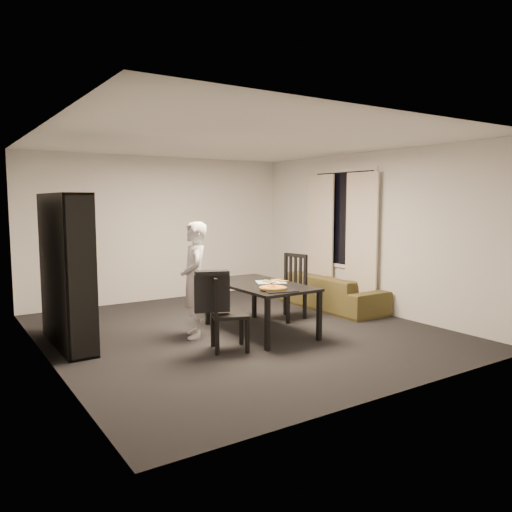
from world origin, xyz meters
TOP-DOWN VIEW (x-y plane):
  - room at (0.00, 0.00)m, footprint 5.01×5.51m
  - window_pane at (2.48, 0.60)m, footprint 0.02×1.40m
  - window_frame at (2.48, 0.60)m, footprint 0.03×1.52m
  - curtain_left at (2.40, 0.08)m, footprint 0.03×0.70m
  - curtain_right at (2.40, 1.12)m, footprint 0.03×0.70m
  - bookshelf at (-2.16, 0.60)m, footprint 0.35×1.50m
  - dining_table at (0.20, -0.20)m, footprint 0.91×1.63m
  - chair_left at (-0.65, -0.66)m, footprint 0.54×0.54m
  - chair_right at (1.06, 0.23)m, footprint 0.55×0.55m
  - draped_jacket at (-0.76, -0.61)m, footprint 0.44×0.31m
  - person at (-0.65, 0.08)m, footprint 0.54×0.65m
  - baking_tray at (0.10, -0.80)m, footprint 0.47×0.41m
  - pepperoni_pizza at (0.06, -0.71)m, footprint 0.35×0.35m
  - kitchen_towel at (0.38, -0.21)m, footprint 0.49×0.44m
  - pizza_slices at (0.43, -0.21)m, footprint 0.42×0.37m
  - sofa at (2.08, 0.41)m, footprint 0.77×1.96m

SIDE VIEW (x-z plane):
  - sofa at x=2.08m, z-range 0.00..0.57m
  - chair_left at x=-0.65m, z-range 0.06..0.97m
  - chair_right at x=1.06m, z-range 0.07..1.06m
  - dining_table at x=0.20m, z-range 0.28..0.96m
  - kitchen_towel at x=0.38m, z-range 0.68..0.69m
  - baking_tray at x=0.10m, z-range 0.68..0.69m
  - pizza_slices at x=0.43m, z-range 0.69..0.70m
  - pepperoni_pizza at x=0.06m, z-range 0.69..0.72m
  - draped_jacket at x=-0.76m, z-range 0.50..1.00m
  - person at x=-0.65m, z-range 0.00..1.53m
  - bookshelf at x=-2.16m, z-range 0.00..1.90m
  - curtain_left at x=2.40m, z-range 0.02..2.27m
  - curtain_right at x=2.40m, z-range 0.02..2.27m
  - room at x=0.00m, z-range 0.00..2.60m
  - window_pane at x=2.48m, z-range 0.70..2.30m
  - window_frame at x=2.48m, z-range 0.64..2.36m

